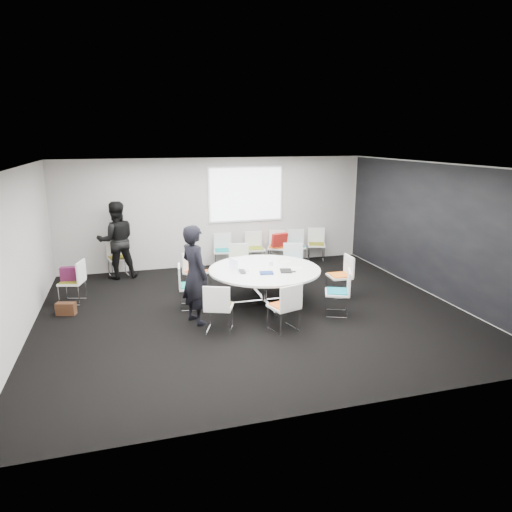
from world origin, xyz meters
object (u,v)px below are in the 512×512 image
object	(u,v)px
person_main	(195,275)
chair_ring_b	(292,270)
chair_back_e	(316,251)
brown_bag	(66,309)
chair_ring_f	(219,316)
chair_back_d	(296,252)
chair_ring_e	(190,295)
chair_back_b	(255,255)
chair_ring_a	(340,284)
cup	(271,263)
chair_ring_c	(240,270)
chair_ring_h	(337,301)
person_back	(117,240)
chair_spare_left	(73,290)
chair_ring_d	(197,280)
conference_table	(264,277)
chair_person_back	(119,265)
chair_ring_g	(284,316)
laptop	(244,271)
chair_back_c	(277,254)
maroon_bag	(71,274)
chair_back_a	(223,257)

from	to	relation	value
person_main	chair_ring_b	bearing A→B (deg)	-78.05
chair_back_e	brown_bag	world-z (taller)	chair_back_e
chair_ring_f	chair_back_d	world-z (taller)	same
chair_ring_e	chair_back_b	size ratio (longest dim) A/B	1.00
chair_ring_a	cup	world-z (taller)	chair_ring_a
chair_ring_c	chair_ring_e	world-z (taller)	same
chair_ring_h	person_back	size ratio (longest dim) A/B	0.47
chair_ring_e	chair_back_b	bearing A→B (deg)	148.35
chair_ring_f	chair_ring_c	bearing A→B (deg)	90.39
chair_spare_left	chair_ring_d	bearing A→B (deg)	-74.91
chair_back_b	cup	world-z (taller)	chair_back_b
conference_table	chair_back_b	xyz separation A→B (m)	(0.59, 2.79, -0.27)
chair_ring_a	chair_ring_d	bearing A→B (deg)	70.39
chair_ring_h	chair_back_e	size ratio (longest dim) A/B	1.00
person_main	person_back	distance (m)	3.52
person_main	chair_ring_f	bearing A→B (deg)	-171.12
chair_person_back	person_back	world-z (taller)	person_back
chair_ring_g	brown_bag	distance (m)	4.19
laptop	brown_bag	world-z (taller)	laptop
chair_back_d	person_back	world-z (taller)	person_back
chair_ring_e	chair_ring_a	bearing A→B (deg)	93.27
chair_ring_a	chair_back_e	world-z (taller)	same
chair_back_c	person_back	size ratio (longest dim) A/B	0.47
chair_back_b	cup	bearing A→B (deg)	83.27
conference_table	person_main	size ratio (longest dim) A/B	1.24
person_back	cup	size ratio (longest dim) A/B	20.61
chair_ring_e	laptop	world-z (taller)	chair_ring_e
chair_ring_f	chair_ring_h	world-z (taller)	same
chair_ring_a	maroon_bag	xyz separation A→B (m)	(-5.43, 1.13, 0.34)
chair_ring_f	chair_back_e	xyz separation A→B (m)	(3.50, 3.92, 0.00)
chair_spare_left	person_back	world-z (taller)	person_back
chair_ring_b	chair_back_b	distance (m)	1.65
chair_ring_b	chair_back_a	bearing A→B (deg)	-27.19
cup	chair_ring_a	bearing A→B (deg)	-8.80
chair_back_a	chair_back_d	xyz separation A→B (m)	(2.01, -0.03, 0.00)
chair_ring_c	maroon_bag	world-z (taller)	chair_ring_c
chair_ring_d	chair_back_d	xyz separation A→B (m)	(2.96, 1.67, 0.00)
chair_ring_a	laptop	bearing A→B (deg)	93.37
chair_ring_e	chair_back_d	xyz separation A→B (m)	(3.24, 2.62, 0.00)
chair_ring_c	chair_back_c	xyz separation A→B (m)	(1.34, 1.27, 0.00)
chair_ring_c	brown_bag	distance (m)	3.86
laptop	maroon_bag	size ratio (longest dim) A/B	0.73
cup	maroon_bag	size ratio (longest dim) A/B	0.22
cup	chair_ring_b	bearing A→B (deg)	50.05
chair_back_e	chair_ring_b	bearing A→B (deg)	70.86
chair_back_b	brown_bag	distance (m)	5.02
chair_back_c	chair_ring_g	bearing A→B (deg)	97.55
chair_ring_c	chair_ring_d	bearing A→B (deg)	30.11
chair_ring_d	chair_ring_f	world-z (taller)	same
conference_table	chair_spare_left	bearing A→B (deg)	163.97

